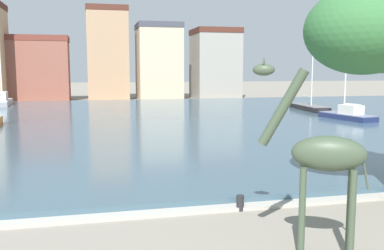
{
  "coord_description": "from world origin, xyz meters",
  "views": [
    {
      "loc": [
        -2.53,
        -4.57,
        4.44
      ],
      "look_at": [
        1.38,
        12.32,
        2.2
      ],
      "focal_mm": 40.26,
      "sensor_mm": 36.0,
      "label": 1
    }
  ],
  "objects": [
    {
      "name": "giraffe_statue",
      "position": [
        2.63,
        4.31,
        2.42
      ],
      "size": [
        2.55,
        1.62,
        4.73
      ],
      "color": "#3D4C38",
      "rests_on": "ground"
    },
    {
      "name": "harbor_water",
      "position": [
        0.0,
        31.83,
        0.16
      ],
      "size": [
        88.36,
        47.02,
        0.33
      ],
      "primitive_type": "cube",
      "color": "#3D5666",
      "rests_on": "ground"
    },
    {
      "name": "townhouse_corner_house",
      "position": [
        7.4,
        60.72,
        5.66
      ],
      "size": [
        6.52,
        7.09,
        11.28
      ],
      "color": "#C6B293",
      "rests_on": "ground"
    },
    {
      "name": "quay_edge_coping",
      "position": [
        0.0,
        8.07,
        0.06
      ],
      "size": [
        88.36,
        0.5,
        0.12
      ],
      "primitive_type": "cube",
      "color": "#ADA89E",
      "rests_on": "ground"
    },
    {
      "name": "townhouse_wide_warehouse",
      "position": [
        -9.98,
        60.37,
        4.59
      ],
      "size": [
        8.72,
        5.2,
        9.16
      ],
      "color": "#8E5142",
      "rests_on": "ground"
    },
    {
      "name": "sailboat_navy",
      "position": [
        18.04,
        27.6,
        0.54
      ],
      "size": [
        2.59,
        6.16,
        6.71
      ],
      "color": "navy",
      "rests_on": "ground"
    },
    {
      "name": "sailboat_grey",
      "position": [
        -12.9,
        49.84,
        0.63
      ],
      "size": [
        2.34,
        8.24,
        6.12
      ],
      "color": "#939399",
      "rests_on": "ground"
    },
    {
      "name": "townhouse_narrow_midrow",
      "position": [
        16.24,
        60.58,
        5.35
      ],
      "size": [
        6.83,
        7.21,
        10.67
      ],
      "color": "gray",
      "rests_on": "ground"
    },
    {
      "name": "mooring_bollard",
      "position": [
        1.92,
        7.92,
        0.25
      ],
      "size": [
        0.24,
        0.24,
        0.5
      ],
      "primitive_type": "cylinder",
      "color": "#232326",
      "rests_on": "ground"
    },
    {
      "name": "townhouse_tall_gabled",
      "position": [
        -0.15,
        61.26,
        6.82
      ],
      "size": [
        6.05,
        5.3,
        13.61
      ],
      "color": "tan",
      "rests_on": "ground"
    },
    {
      "name": "sailboat_black",
      "position": [
        19.11,
        35.02,
        0.43
      ],
      "size": [
        2.34,
        7.41,
        5.78
      ],
      "color": "black",
      "rests_on": "ground"
    }
  ]
}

